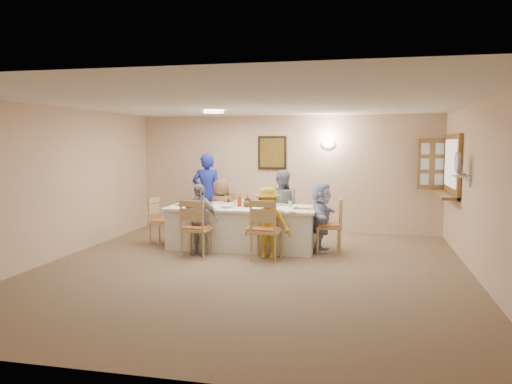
% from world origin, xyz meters
% --- Properties ---
extents(ground, '(7.00, 7.00, 0.00)m').
position_xyz_m(ground, '(0.00, 0.00, 0.00)').
color(ground, brown).
extents(room_walls, '(7.00, 7.00, 7.00)m').
position_xyz_m(room_walls, '(0.00, 0.00, 1.51)').
color(room_walls, beige).
rests_on(room_walls, ground).
extents(wall_picture, '(0.62, 0.05, 0.72)m').
position_xyz_m(wall_picture, '(-0.30, 3.46, 1.70)').
color(wall_picture, '#341F12').
rests_on(wall_picture, room_walls).
extents(wall_sconce, '(0.26, 0.09, 0.18)m').
position_xyz_m(wall_sconce, '(0.90, 3.44, 1.90)').
color(wall_sconce, white).
rests_on(wall_sconce, room_walls).
extents(ceiling_light, '(0.36, 0.36, 0.05)m').
position_xyz_m(ceiling_light, '(-1.00, 1.50, 2.47)').
color(ceiling_light, white).
rests_on(ceiling_light, room_walls).
extents(serving_hatch, '(0.06, 1.50, 1.15)m').
position_xyz_m(serving_hatch, '(3.21, 2.40, 1.50)').
color(serving_hatch, olive).
rests_on(serving_hatch, room_walls).
extents(hatch_sill, '(0.30, 1.50, 0.05)m').
position_xyz_m(hatch_sill, '(3.09, 2.40, 0.97)').
color(hatch_sill, olive).
rests_on(hatch_sill, room_walls).
extents(shutter_door, '(0.55, 0.04, 1.00)m').
position_xyz_m(shutter_door, '(2.95, 3.16, 1.50)').
color(shutter_door, olive).
rests_on(shutter_door, room_walls).
extents(fan_shelf, '(0.22, 0.36, 0.03)m').
position_xyz_m(fan_shelf, '(3.13, 1.05, 1.40)').
color(fan_shelf, white).
rests_on(fan_shelf, room_walls).
extents(desk_fan, '(0.30, 0.30, 0.28)m').
position_xyz_m(desk_fan, '(3.10, 1.05, 1.55)').
color(desk_fan, '#A5A5A8').
rests_on(desk_fan, fan_shelf).
extents(dining_table, '(2.70, 1.14, 0.76)m').
position_xyz_m(dining_table, '(-0.48, 1.56, 0.38)').
color(dining_table, white).
rests_on(dining_table, ground).
extents(chair_back_left, '(0.52, 0.52, 0.92)m').
position_xyz_m(chair_back_left, '(-1.08, 2.36, 0.46)').
color(chair_back_left, tan).
rests_on(chair_back_left, ground).
extents(chair_back_right, '(0.49, 0.49, 1.01)m').
position_xyz_m(chair_back_right, '(0.12, 2.36, 0.51)').
color(chair_back_right, tan).
rests_on(chair_back_right, ground).
extents(chair_front_left, '(0.49, 0.49, 0.98)m').
position_xyz_m(chair_front_left, '(-1.08, 0.76, 0.49)').
color(chair_front_left, tan).
rests_on(chair_front_left, ground).
extents(chair_front_right, '(0.52, 0.52, 1.01)m').
position_xyz_m(chair_front_right, '(0.12, 0.76, 0.50)').
color(chair_front_right, tan).
rests_on(chair_front_right, ground).
extents(chair_left_end, '(0.47, 0.47, 0.89)m').
position_xyz_m(chair_left_end, '(-2.03, 1.56, 0.45)').
color(chair_left_end, tan).
rests_on(chair_left_end, ground).
extents(chair_right_end, '(0.51, 0.51, 0.96)m').
position_xyz_m(chair_right_end, '(1.07, 1.56, 0.48)').
color(chair_right_end, tan).
rests_on(chair_right_end, ground).
extents(diner_back_left, '(0.71, 0.57, 1.21)m').
position_xyz_m(diner_back_left, '(-1.08, 2.24, 0.60)').
color(diner_back_left, brown).
rests_on(diner_back_left, ground).
extents(diner_back_right, '(0.77, 0.65, 1.40)m').
position_xyz_m(diner_back_right, '(0.12, 2.24, 0.70)').
color(diner_back_right, gray).
rests_on(diner_back_right, ground).
extents(diner_front_left, '(0.83, 0.57, 1.23)m').
position_xyz_m(diner_front_left, '(-1.08, 0.88, 0.61)').
color(diner_front_left, '#9FA0A1').
rests_on(diner_front_left, ground).
extents(diner_front_right, '(0.78, 0.46, 1.19)m').
position_xyz_m(diner_front_right, '(0.12, 0.88, 0.60)').
color(diner_front_right, gold).
rests_on(diner_front_right, ground).
extents(diner_right_end, '(1.18, 0.49, 1.23)m').
position_xyz_m(diner_right_end, '(0.94, 1.56, 0.61)').
color(diner_right_end, silver).
rests_on(diner_right_end, ground).
extents(caregiver, '(0.74, 0.59, 1.70)m').
position_xyz_m(caregiver, '(-1.53, 2.71, 0.85)').
color(caregiver, navy).
rests_on(caregiver, ground).
extents(placemat_fl, '(0.33, 0.25, 0.01)m').
position_xyz_m(placemat_fl, '(-1.08, 1.14, 0.76)').
color(placemat_fl, '#472B19').
rests_on(placemat_fl, dining_table).
extents(plate_fl, '(0.24, 0.24, 0.02)m').
position_xyz_m(plate_fl, '(-1.08, 1.14, 0.77)').
color(plate_fl, white).
rests_on(plate_fl, dining_table).
extents(napkin_fl, '(0.13, 0.13, 0.01)m').
position_xyz_m(napkin_fl, '(-0.90, 1.09, 0.77)').
color(napkin_fl, yellow).
rests_on(napkin_fl, dining_table).
extents(placemat_fr, '(0.35, 0.26, 0.01)m').
position_xyz_m(placemat_fr, '(0.12, 1.14, 0.76)').
color(placemat_fr, '#472B19').
rests_on(placemat_fr, dining_table).
extents(plate_fr, '(0.24, 0.24, 0.01)m').
position_xyz_m(plate_fr, '(0.12, 1.14, 0.77)').
color(plate_fr, white).
rests_on(plate_fr, dining_table).
extents(napkin_fr, '(0.14, 0.14, 0.01)m').
position_xyz_m(napkin_fr, '(0.30, 1.09, 0.77)').
color(napkin_fr, yellow).
rests_on(napkin_fr, dining_table).
extents(placemat_bl, '(0.34, 0.25, 0.01)m').
position_xyz_m(placemat_bl, '(-1.08, 1.98, 0.76)').
color(placemat_bl, '#472B19').
rests_on(placemat_bl, dining_table).
extents(plate_bl, '(0.24, 0.24, 0.01)m').
position_xyz_m(plate_bl, '(-1.08, 1.98, 0.77)').
color(plate_bl, white).
rests_on(plate_bl, dining_table).
extents(napkin_bl, '(0.14, 0.14, 0.01)m').
position_xyz_m(napkin_bl, '(-0.90, 1.93, 0.77)').
color(napkin_bl, yellow).
rests_on(napkin_bl, dining_table).
extents(placemat_br, '(0.33, 0.24, 0.01)m').
position_xyz_m(placemat_br, '(0.12, 1.98, 0.76)').
color(placemat_br, '#472B19').
rests_on(placemat_br, dining_table).
extents(plate_br, '(0.24, 0.24, 0.01)m').
position_xyz_m(plate_br, '(0.12, 1.98, 0.77)').
color(plate_br, white).
rests_on(plate_br, dining_table).
extents(napkin_br, '(0.15, 0.15, 0.01)m').
position_xyz_m(napkin_br, '(0.30, 1.93, 0.77)').
color(napkin_br, yellow).
rests_on(napkin_br, dining_table).
extents(placemat_le, '(0.33, 0.25, 0.01)m').
position_xyz_m(placemat_le, '(-1.58, 1.56, 0.76)').
color(placemat_le, '#472B19').
rests_on(placemat_le, dining_table).
extents(plate_le, '(0.22, 0.22, 0.01)m').
position_xyz_m(plate_le, '(-1.58, 1.56, 0.77)').
color(plate_le, white).
rests_on(plate_le, dining_table).
extents(napkin_le, '(0.14, 0.14, 0.01)m').
position_xyz_m(napkin_le, '(-1.40, 1.51, 0.77)').
color(napkin_le, yellow).
rests_on(napkin_le, dining_table).
extents(placemat_re, '(0.37, 0.28, 0.01)m').
position_xyz_m(placemat_re, '(0.64, 1.56, 0.76)').
color(placemat_re, '#472B19').
rests_on(placemat_re, dining_table).
extents(plate_re, '(0.22, 0.22, 0.01)m').
position_xyz_m(plate_re, '(0.64, 1.56, 0.77)').
color(plate_re, white).
rests_on(plate_re, dining_table).
extents(napkin_re, '(0.14, 0.14, 0.01)m').
position_xyz_m(napkin_re, '(0.82, 1.51, 0.77)').
color(napkin_re, yellow).
rests_on(napkin_re, dining_table).
extents(teacup_a, '(0.16, 0.16, 0.09)m').
position_xyz_m(teacup_a, '(-1.32, 1.21, 0.81)').
color(teacup_a, white).
rests_on(teacup_a, dining_table).
extents(teacup_b, '(0.13, 0.13, 0.08)m').
position_xyz_m(teacup_b, '(-0.08, 2.07, 0.80)').
color(teacup_b, white).
rests_on(teacup_b, dining_table).
extents(bowl_a, '(0.34, 0.34, 0.06)m').
position_xyz_m(bowl_a, '(-0.73, 1.35, 0.79)').
color(bowl_a, white).
rests_on(bowl_a, dining_table).
extents(bowl_b, '(0.32, 0.32, 0.06)m').
position_xyz_m(bowl_b, '(-0.11, 1.80, 0.79)').
color(bowl_b, white).
rests_on(bowl_b, dining_table).
extents(condiment_ketchup, '(0.13, 0.13, 0.23)m').
position_xyz_m(condiment_ketchup, '(-0.53, 1.56, 0.88)').
color(condiment_ketchup, '#BA310F').
rests_on(condiment_ketchup, dining_table).
extents(condiment_brown, '(0.14, 0.14, 0.21)m').
position_xyz_m(condiment_brown, '(-0.40, 1.59, 0.87)').
color(condiment_brown, '#4A2F13').
rests_on(condiment_brown, dining_table).
extents(condiment_malt, '(0.20, 0.20, 0.17)m').
position_xyz_m(condiment_malt, '(-0.39, 1.52, 0.84)').
color(condiment_malt, '#4A2F13').
rests_on(condiment_malt, dining_table).
extents(drinking_glass, '(0.07, 0.07, 0.10)m').
position_xyz_m(drinking_glass, '(-0.63, 1.61, 0.82)').
color(drinking_glass, silver).
rests_on(drinking_glass, dining_table).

